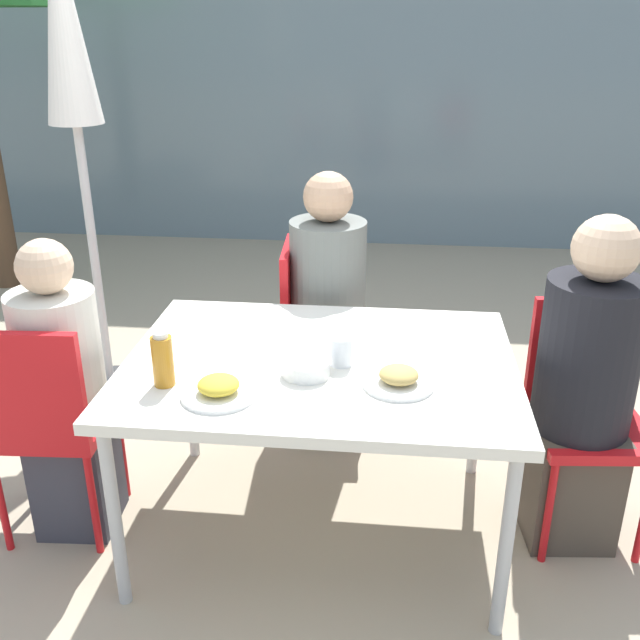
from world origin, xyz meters
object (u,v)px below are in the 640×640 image
chair_right (586,400)px  drinking_cup (341,351)px  person_far (328,314)px  salad_bowl (306,368)px  chair_far (311,321)px  bottle (163,360)px  person_right (582,395)px  closed_umbrella (70,70)px  person_left (65,398)px  chair_left (44,414)px

chair_right → drinking_cup: 0.95m
person_far → salad_bowl: bearing=-2.7°
chair_far → drinking_cup: (0.20, -0.83, 0.25)m
bottle → salad_bowl: 0.47m
chair_right → person_far: bearing=-35.2°
person_right → closed_umbrella: bearing=-28.3°
drinking_cup → salad_bowl: bearing=-141.1°
bottle → person_left: bearing=158.2°
closed_umbrella → bottle: size_ratio=12.26×
closed_umbrella → bottle: (0.74, -1.23, -0.79)m
chair_far → bottle: bearing=-22.4°
bottle → drinking_cup: bearing=20.2°
chair_far → person_far: person_far is taller
person_right → drinking_cup: person_right is taller
person_left → person_far: 1.20m
closed_umbrella → bottle: bearing=-58.9°
bottle → person_right: bearing=12.8°
chair_far → bottle: size_ratio=4.79×
chair_right → chair_far: bearing=-35.1°
drinking_cup → salad_bowl: size_ratio=0.64×
chair_right → closed_umbrella: (-2.20, 0.83, 1.08)m
drinking_cup → salad_bowl: drinking_cup is taller
chair_left → chair_right: bearing=5.6°
chair_left → drinking_cup: 1.08m
person_right → chair_far: bearing=-39.3°
person_left → person_right: 1.86m
person_right → chair_far: size_ratio=1.40×
closed_umbrella → salad_bowl: 1.84m
chair_right → closed_umbrella: 2.58m
chair_left → closed_umbrella: 1.59m
bottle → salad_bowl: bearing=14.6°
person_far → closed_umbrella: closed_umbrella is taller
chair_right → chair_far: size_ratio=1.00×
person_right → bottle: bearing=7.5°
chair_right → chair_far: (-1.10, 0.63, 0.00)m
person_far → drinking_cup: 0.81m
chair_far → drinking_cup: bearing=10.4°
chair_left → person_right: 1.91m
chair_right → person_right: bearing=57.9°
closed_umbrella → salad_bowl: size_ratio=14.17×
person_far → salad_bowl: size_ratio=7.66×
chair_left → chair_far: 1.26m
person_right → drinking_cup: size_ratio=12.13×
chair_far → drinking_cup: size_ratio=8.67×
chair_left → person_left: (0.05, 0.08, 0.02)m
chair_right → bottle: size_ratio=4.79×
chair_left → person_right: size_ratio=0.71×
person_right → closed_umbrella: 2.55m
chair_right → closed_umbrella: bearing=-26.0°
person_left → bottle: size_ratio=6.19×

